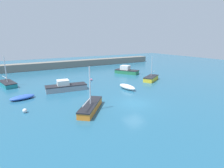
{
  "coord_description": "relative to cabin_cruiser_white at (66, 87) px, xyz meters",
  "views": [
    {
      "loc": [
        -13.18,
        -16.42,
        7.93
      ],
      "look_at": [
        1.03,
        7.36,
        0.77
      ],
      "focal_mm": 28.0,
      "sensor_mm": 36.0,
      "label": 1
    }
  ],
  "objects": [
    {
      "name": "cabin_cruiser_white",
      "position": [
        0.0,
        0.0,
        0.0
      ],
      "size": [
        6.48,
        2.74,
        1.74
      ],
      "rotation": [
        0.0,
        0.0,
        6.17
      ],
      "color": "gray",
      "rests_on": "ground_plane"
    },
    {
      "name": "mooring_buoy_pink",
      "position": [
        6.33,
        4.17,
        -0.42
      ],
      "size": [
        0.39,
        0.39,
        0.39
      ],
      "primitive_type": "sphere",
      "color": "#EA668C",
      "rests_on": "ground_plane"
    },
    {
      "name": "ground_plane",
      "position": [
        5.83,
        -10.17,
        -0.71
      ],
      "size": [
        120.0,
        120.0,
        0.2
      ],
      "primitive_type": "cube",
      "color": "#235B7A"
    },
    {
      "name": "motorboat_with_cabin",
      "position": [
        16.41,
        6.57,
        0.07
      ],
      "size": [
        4.71,
        5.81,
        1.89
      ],
      "rotation": [
        0.0,
        0.0,
        5.26
      ],
      "color": "#287A4C",
      "rests_on": "ground_plane"
    },
    {
      "name": "sailboat_twin_hulled",
      "position": [
        0.11,
        -9.35,
        -0.17
      ],
      "size": [
        4.66,
        5.14,
        5.08
      ],
      "rotation": [
        0.0,
        0.0,
        0.87
      ],
      "color": "orange",
      "rests_on": "ground_plane"
    },
    {
      "name": "open_tender_yellow",
      "position": [
        8.77,
        -4.44,
        -0.22
      ],
      "size": [
        1.56,
        3.57,
        0.79
      ],
      "rotation": [
        0.0,
        0.0,
        4.83
      ],
      "color": "white",
      "rests_on": "ground_plane"
    },
    {
      "name": "harbor_breakwater",
      "position": [
        5.83,
        22.84,
        0.3
      ],
      "size": [
        59.29,
        2.88,
        1.83
      ],
      "primitive_type": "cube",
      "color": "slate",
      "rests_on": "ground_plane"
    },
    {
      "name": "sailboat_short_mast",
      "position": [
        16.33,
        -1.88,
        -0.16
      ],
      "size": [
        4.72,
        3.64,
        4.67
      ],
      "rotation": [
        0.0,
        0.0,
        3.65
      ],
      "color": "yellow",
      "rests_on": "ground_plane"
    },
    {
      "name": "rowboat_blue_near",
      "position": [
        -6.28,
        -1.13,
        -0.33
      ],
      "size": [
        3.4,
        2.08,
        0.56
      ],
      "rotation": [
        0.0,
        0.0,
        3.35
      ],
      "color": "#2D56B7",
      "rests_on": "ground_plane"
    },
    {
      "name": "sailboat_tall_mast",
      "position": [
        -7.87,
        7.77,
        -0.17
      ],
      "size": [
        2.84,
        5.53,
        5.24
      ],
      "rotation": [
        0.0,
        0.0,
        4.94
      ],
      "color": "teal",
      "rests_on": "ground_plane"
    },
    {
      "name": "mooring_buoy_white",
      "position": [
        -6.44,
        -6.22,
        -0.37
      ],
      "size": [
        0.48,
        0.48,
        0.48
      ],
      "primitive_type": "sphere",
      "color": "white",
      "rests_on": "ground_plane"
    }
  ]
}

